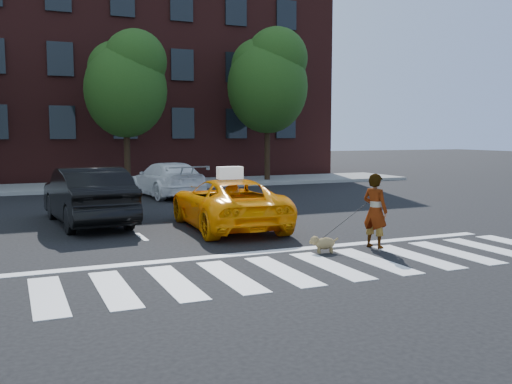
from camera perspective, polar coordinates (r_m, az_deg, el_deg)
ground at (r=10.41m, az=2.63°, el=-7.91°), size 120.00×120.00×0.00m
crosswalk at (r=10.40m, az=2.63°, el=-7.88°), size 13.00×2.40×0.01m
stop_line at (r=11.82m, az=-0.80°, el=-6.19°), size 12.00×0.30×0.01m
sidewalk_far at (r=27.05m, az=-13.93°, el=0.62°), size 30.00×4.00×0.15m
building at (r=34.54m, az=-16.31°, el=11.52°), size 26.00×10.00×12.00m
tree_mid at (r=26.64m, az=-12.85°, el=10.86°), size 3.69×3.69×7.10m
tree_right at (r=28.82m, az=1.22°, el=11.44°), size 4.00×4.00×7.70m
taxi at (r=14.98m, az=-2.89°, el=-1.13°), size 2.42×4.81×1.31m
black_sedan at (r=16.18m, az=-16.50°, el=-0.37°), size 2.05×4.88×1.57m
white_suv at (r=22.70m, az=-8.92°, el=1.26°), size 2.36×4.81×1.35m
woman at (r=12.59m, az=11.82°, el=-1.86°), size 0.57×0.69×1.62m
dog at (r=11.99m, az=6.71°, el=-5.08°), size 0.62×0.36×0.36m
taxi_sign at (r=14.71m, az=-2.63°, el=1.93°), size 0.66×0.32×0.32m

